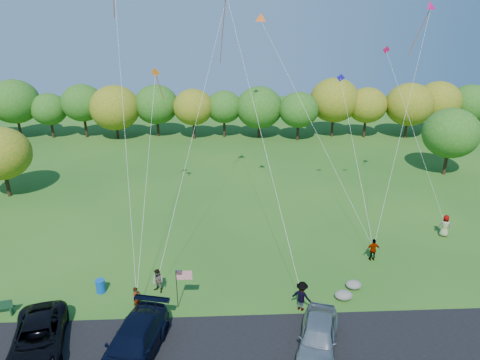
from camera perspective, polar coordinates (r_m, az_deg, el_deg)
The scene contains 15 objects.
ground at distance 27.73m, azimuth -0.09°, elevation -16.39°, with size 140.00×140.00×0.00m, color #215719.
asphalt_lane at distance 24.68m, azimuth 0.36°, elevation -22.05°, with size 44.00×6.00×0.06m, color black.
treeline at distance 59.28m, azimuth -1.62°, elevation 9.40°, with size 76.17×27.96×7.77m.
minivan_dark at distance 26.58m, azimuth -25.36°, elevation -18.48°, with size 2.61×5.65×1.57m, color black.
minivan_navy at distance 24.47m, azimuth -14.07°, elevation -20.43°, with size 2.46×6.05×1.76m, color black.
minivan_silver at distance 24.64m, azimuth 10.38°, elevation -19.84°, with size 1.99×4.94×1.68m, color #999FA3.
flyer_a at distance 27.65m, azimuth -13.59°, elevation -15.15°, with size 0.58×0.38×1.59m, color #4C4C59.
flyer_b at distance 28.85m, azimuth -10.88°, elevation -13.10°, with size 0.81×0.63×1.66m, color #4C4C59.
flyer_c at distance 27.12m, azimuth 8.22°, elevation -15.07°, with size 1.25×0.72×1.94m, color #4C4C59.
flyer_d at distance 33.03m, azimuth 17.35°, elevation -8.87°, with size 1.02×0.42×1.73m, color #4C4C59.
flyer_e at distance 38.46m, azimuth 25.67°, elevation -5.53°, with size 0.90×0.59×1.85m, color #4C4C59.
trash_barrel at distance 29.98m, azimuth -18.10°, elevation -13.29°, with size 0.60×0.60×0.90m, color #0A45A3.
flag_assembly at distance 26.65m, azimuth -7.84°, elevation -12.98°, with size 0.99×0.65×2.69m.
boulder_near at distance 28.84m, azimuth 13.65°, elevation -14.70°, with size 1.14×0.90×0.57m, color gray.
boulder_far at distance 29.96m, azimuth 14.91°, elevation -13.33°, with size 1.04×0.87×0.54m, color slate.
Camera 1 is at (-0.97, -21.84, 17.07)m, focal length 32.00 mm.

